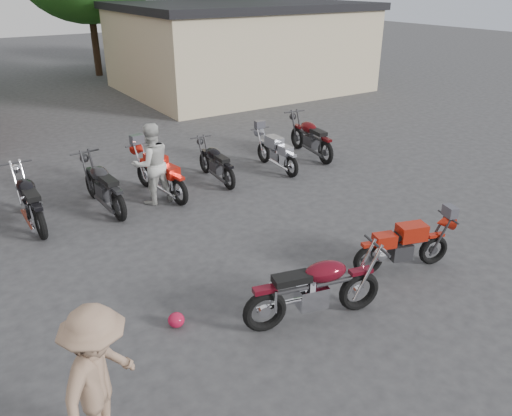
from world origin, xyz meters
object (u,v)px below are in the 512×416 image
row_bike_3 (103,183)px  row_bike_4 (160,172)px  row_bike_7 (311,135)px  vintage_motorcycle (317,284)px  row_bike_6 (276,150)px  person_light (152,164)px  row_bike_5 (216,161)px  sportbike (405,243)px  person_tan (100,382)px  helmet (176,320)px  row_bike_2 (29,197)px

row_bike_3 → row_bike_4: bearing=-93.1°
row_bike_7 → vintage_motorcycle: bearing=149.1°
row_bike_6 → person_light: bearing=95.7°
row_bike_5 → person_light: bearing=104.9°
row_bike_6 → row_bike_5: bearing=86.7°
sportbike → row_bike_5: 5.60m
vintage_motorcycle → row_bike_7: vintage_motorcycle is taller
person_tan → row_bike_7: (8.09, 6.61, -0.30)m
vintage_motorcycle → row_bike_3: vintage_motorcycle is taller
sportbike → row_bike_5: size_ratio=0.97×
person_light → row_bike_3: 1.15m
sportbike → row_bike_7: (2.54, 5.79, 0.10)m
vintage_motorcycle → person_light: 5.45m
vintage_motorcycle → row_bike_7: bearing=65.6°
helmet → row_bike_7: size_ratio=0.12×
sportbike → row_bike_6: row_bike_6 is taller
helmet → row_bike_3: row_bike_3 is taller
helmet → row_bike_5: row_bike_5 is taller
helmet → row_bike_2: size_ratio=0.12×
vintage_motorcycle → person_tan: 3.39m
row_bike_4 → row_bike_6: bearing=-99.7°
helmet → row_bike_6: (5.12, 4.72, 0.42)m
row_bike_4 → person_light: bearing=127.0°
row_bike_2 → row_bike_5: (4.43, 0.09, -0.08)m
helmet → row_bike_2: (-1.08, 4.77, 0.50)m
vintage_motorcycle → sportbike: size_ratio=1.20×
person_tan → row_bike_5: person_tan is taller
person_light → row_bike_5: (1.85, 0.41, -0.40)m
row_bike_6 → sportbike: bearing=170.3°
sportbike → person_light: bearing=133.4°
row_bike_7 → row_bike_5: bearing=101.4°
person_light → person_tan: person_light is taller
person_light → row_bike_7: person_light is taller
vintage_motorcycle → row_bike_6: (3.28, 5.70, -0.09)m
person_light → row_bike_5: 1.93m
person_light → row_bike_2: size_ratio=0.88×
person_light → row_bike_3: bearing=-14.5°
person_tan → sportbike: bearing=-34.8°
row_bike_2 → person_light: bearing=-98.3°
row_bike_7 → row_bike_3: bearing=100.6°
helmet → person_light: (1.51, 4.45, 0.82)m
vintage_motorcycle → row_bike_5: bearing=89.1°
row_bike_3 → vintage_motorcycle: bearing=-170.3°
person_tan → row_bike_7: size_ratio=0.86×
row_bike_5 → row_bike_6: (1.77, -0.15, -0.00)m
sportbike → vintage_motorcycle: bearing=-155.6°
row_bike_2 → row_bike_7: row_bike_7 is taller
vintage_motorcycle → sportbike: 2.24m
row_bike_2 → row_bike_4: size_ratio=1.04×
person_light → row_bike_6: person_light is taller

